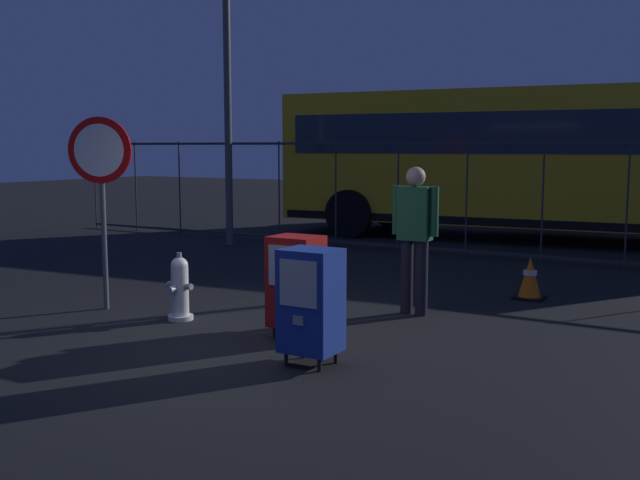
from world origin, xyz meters
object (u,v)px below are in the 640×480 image
newspaper_box_primary (296,281)px  traffic_cone (530,278)px  fire_hydrant (180,288)px  newspaper_box_secondary (311,300)px  stop_sign (101,172)px  bus_near (542,156)px  street_light_near_right (226,11)px  pedestrian (415,231)px

newspaper_box_primary → traffic_cone: newspaper_box_primary is taller
fire_hydrant → newspaper_box_primary: bearing=-0.3°
newspaper_box_secondary → stop_sign: bearing=168.2°
bus_near → fire_hydrant: bearing=-105.2°
newspaper_box_secondary → street_light_near_right: size_ratio=0.13×
pedestrian → bus_near: 7.59m
newspaper_box_primary → traffic_cone: (1.48, 3.10, -0.31)m
pedestrian → bus_near: bearing=93.9°
stop_sign → pedestrian: bearing=26.3°
traffic_cone → newspaper_box_primary: bearing=-115.5°
traffic_cone → street_light_near_right: size_ratio=0.07×
newspaper_box_secondary → stop_sign: (-3.24, 0.68, 1.03)m
traffic_cone → newspaper_box_secondary: bearing=-103.0°
newspaper_box_primary → stop_sign: size_ratio=0.46×
newspaper_box_secondary → newspaper_box_primary: bearing=130.5°
fire_hydrant → bus_near: bus_near is taller
pedestrian → street_light_near_right: street_light_near_right is taller
traffic_cone → street_light_near_right: street_light_near_right is taller
pedestrian → street_light_near_right: size_ratio=0.22×
traffic_cone → pedestrian: bearing=-120.2°
stop_sign → street_light_near_right: 6.44m
newspaper_box_secondary → traffic_cone: bearing=77.0°
fire_hydrant → newspaper_box_secondary: newspaper_box_secondary is taller
newspaper_box_primary → pedestrian: size_ratio=0.61×
newspaper_box_primary → fire_hydrant: bearing=179.7°
newspaper_box_primary → bus_near: bus_near is taller
newspaper_box_secondary → bus_near: size_ratio=0.10×
stop_sign → bus_near: (2.70, 9.13, 0.11)m
newspaper_box_primary → newspaper_box_secondary: (0.60, -0.70, 0.00)m
newspaper_box_secondary → pedestrian: pedestrian is taller
newspaper_box_primary → street_light_near_right: 8.18m
newspaper_box_secondary → bus_near: bearing=93.1°
fire_hydrant → street_light_near_right: street_light_near_right is taller
fire_hydrant → pedestrian: (2.10, 1.56, 0.60)m
fire_hydrant → pedestrian: bearing=36.5°
fire_hydrant → traffic_cone: 4.31m
fire_hydrant → newspaper_box_secondary: size_ratio=0.73×
street_light_near_right → pedestrian: bearing=-34.2°
newspaper_box_secondary → traffic_cone: size_ratio=1.92×
newspaper_box_secondary → street_light_near_right: street_light_near_right is taller
bus_near → traffic_cone: bearing=-82.0°
newspaper_box_primary → stop_sign: bearing=-179.4°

